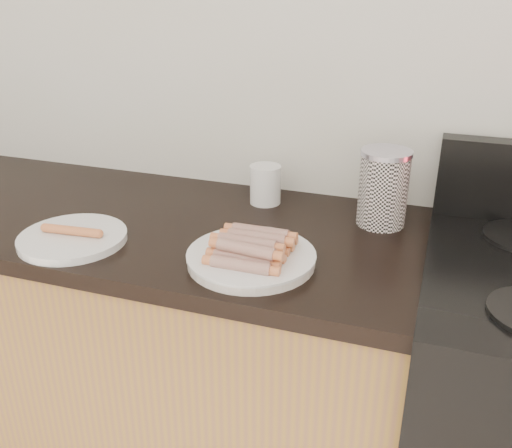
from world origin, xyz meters
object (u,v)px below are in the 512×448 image
(canister, at_px, (383,188))
(mug, at_px, (265,184))
(side_plate, at_px, (73,238))
(main_plate, at_px, (251,259))

(canister, relative_size, mug, 1.83)
(side_plate, bearing_deg, mug, 46.85)
(main_plate, distance_m, canister, 0.40)
(mug, bearing_deg, main_plate, -77.03)
(main_plate, distance_m, side_plate, 0.44)
(mug, bearing_deg, canister, -7.13)
(main_plate, bearing_deg, side_plate, -175.27)
(main_plate, xyz_separation_m, mug, (-0.08, 0.34, 0.04))
(side_plate, xyz_separation_m, canister, (0.67, 0.34, 0.09))
(canister, bearing_deg, side_plate, -153.28)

